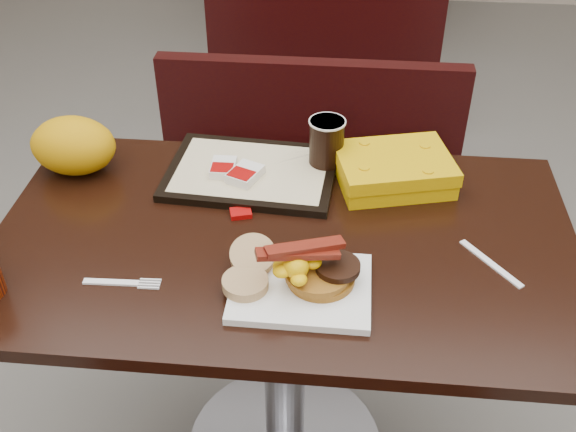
# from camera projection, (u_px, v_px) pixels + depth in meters

# --- Properties ---
(table_near) EXTENTS (1.20, 0.70, 0.75)m
(table_near) POSITION_uv_depth(u_px,v_px,m) (285.00, 358.00, 1.63)
(table_near) COLOR black
(table_near) RESTS_ON floor
(bench_near_n) EXTENTS (1.00, 0.46, 0.72)m
(bench_near_n) POSITION_uv_depth(u_px,v_px,m) (306.00, 194.00, 2.20)
(bench_near_n) COLOR black
(bench_near_n) RESTS_ON floor
(bench_far_s) EXTENTS (1.00, 0.46, 0.72)m
(bench_far_s) POSITION_uv_depth(u_px,v_px,m) (325.00, 42.00, 3.14)
(bench_far_s) COLOR black
(bench_far_s) RESTS_ON floor
(platter) EXTENTS (0.26, 0.20, 0.02)m
(platter) POSITION_uv_depth(u_px,v_px,m) (301.00, 288.00, 1.27)
(platter) COLOR white
(platter) RESTS_ON table_near
(pancake_stack) EXTENTS (0.14, 0.14, 0.03)m
(pancake_stack) POSITION_uv_depth(u_px,v_px,m) (321.00, 274.00, 1.27)
(pancake_stack) COLOR #945718
(pancake_stack) RESTS_ON platter
(sausage_patty) EXTENTS (0.09, 0.09, 0.01)m
(sausage_patty) POSITION_uv_depth(u_px,v_px,m) (338.00, 267.00, 1.26)
(sausage_patty) COLOR black
(sausage_patty) RESTS_ON pancake_stack
(scrambled_eggs) EXTENTS (0.10, 0.10, 0.04)m
(scrambled_eggs) POSITION_uv_depth(u_px,v_px,m) (296.00, 268.00, 1.24)
(scrambled_eggs) COLOR #E9B804
(scrambled_eggs) RESTS_ON pancake_stack
(bacon_strips) EXTENTS (0.17, 0.11, 0.01)m
(bacon_strips) POSITION_uv_depth(u_px,v_px,m) (298.00, 252.00, 1.22)
(bacon_strips) COLOR #410704
(bacon_strips) RESTS_ON scrambled_eggs
(muffin_bottom) EXTENTS (0.09, 0.09, 0.02)m
(muffin_bottom) POSITION_uv_depth(u_px,v_px,m) (245.00, 283.00, 1.26)
(muffin_bottom) COLOR tan
(muffin_bottom) RESTS_ON platter
(muffin_top) EXTENTS (0.10, 0.10, 0.05)m
(muffin_top) POSITION_uv_depth(u_px,v_px,m) (253.00, 255.00, 1.30)
(muffin_top) COLOR tan
(muffin_top) RESTS_ON platter
(fork) EXTENTS (0.15, 0.03, 0.00)m
(fork) POSITION_uv_depth(u_px,v_px,m) (111.00, 282.00, 1.30)
(fork) COLOR white
(fork) RESTS_ON table_near
(knife) EXTENTS (0.11, 0.14, 0.00)m
(knife) POSITION_uv_depth(u_px,v_px,m) (491.00, 263.00, 1.34)
(knife) COLOR white
(knife) RESTS_ON table_near
(condiment_syrup) EXTENTS (0.05, 0.04, 0.01)m
(condiment_syrup) POSITION_uv_depth(u_px,v_px,m) (228.00, 202.00, 1.49)
(condiment_syrup) COLOR #AF3407
(condiment_syrup) RESTS_ON table_near
(condiment_ketchup) EXTENTS (0.05, 0.04, 0.01)m
(condiment_ketchup) POSITION_uv_depth(u_px,v_px,m) (241.00, 213.00, 1.46)
(condiment_ketchup) COLOR #8C0504
(condiment_ketchup) RESTS_ON table_near
(tray) EXTENTS (0.40, 0.30, 0.02)m
(tray) POSITION_uv_depth(u_px,v_px,m) (251.00, 173.00, 1.58)
(tray) COLOR black
(tray) RESTS_ON table_near
(hashbrown_sleeve_left) EXTENTS (0.06, 0.08, 0.02)m
(hashbrown_sleeve_left) POSITION_uv_depth(u_px,v_px,m) (223.00, 168.00, 1.56)
(hashbrown_sleeve_left) COLOR silver
(hashbrown_sleeve_left) RESTS_ON tray
(hashbrown_sleeve_right) EXTENTS (0.09, 0.10, 0.02)m
(hashbrown_sleeve_right) POSITION_uv_depth(u_px,v_px,m) (245.00, 174.00, 1.54)
(hashbrown_sleeve_right) COLOR silver
(hashbrown_sleeve_right) RESTS_ON tray
(coffee_cup_far) EXTENTS (0.09, 0.09, 0.11)m
(coffee_cup_far) POSITION_uv_depth(u_px,v_px,m) (327.00, 142.00, 1.56)
(coffee_cup_far) COLOR black
(coffee_cup_far) RESTS_ON tray
(clamshell) EXTENTS (0.29, 0.24, 0.07)m
(clamshell) POSITION_uv_depth(u_px,v_px,m) (394.00, 170.00, 1.54)
(clamshell) COLOR #CB9A03
(clamshell) RESTS_ON table_near
(paper_bag) EXTENTS (0.21, 0.17, 0.13)m
(paper_bag) POSITION_uv_depth(u_px,v_px,m) (73.00, 146.00, 1.56)
(paper_bag) COLOR #CA8D06
(paper_bag) RESTS_ON table_near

